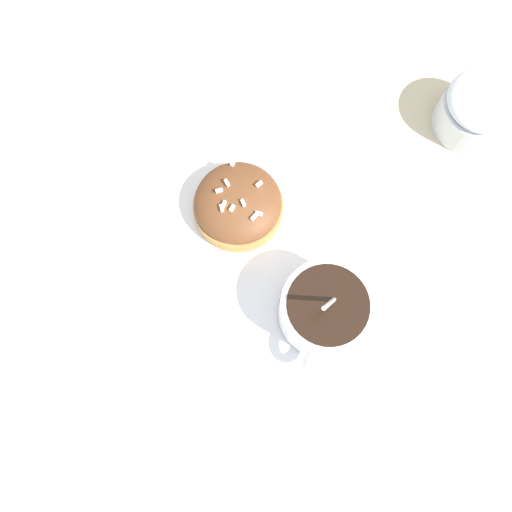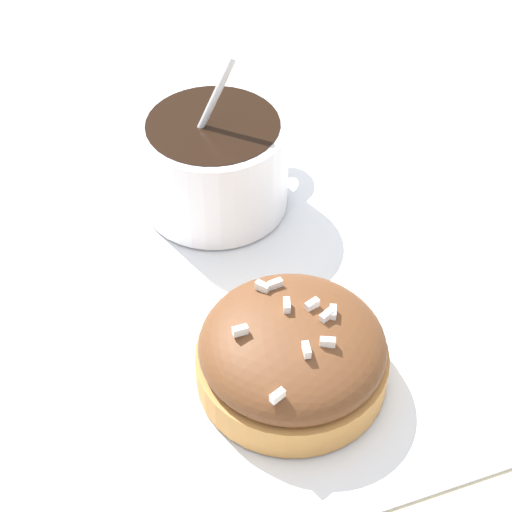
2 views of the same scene
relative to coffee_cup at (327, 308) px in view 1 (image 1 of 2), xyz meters
name	(u,v)px [view 1 (image 1 of 2)]	position (x,y,z in m)	size (l,w,h in m)	color
ground_plane	(279,262)	(0.07, 0.00, -0.03)	(3.00, 3.00, 0.00)	#C6B793
paper_napkin	(279,262)	(0.07, 0.00, -0.03)	(0.31, 0.31, 0.00)	white
coffee_cup	(327,308)	(0.00, 0.00, 0.00)	(0.09, 0.10, 0.10)	white
frosted_pastry	(241,202)	(0.14, 0.00, -0.01)	(0.09, 0.09, 0.04)	#C18442
sugar_bowl	(478,109)	(0.07, -0.26, 0.00)	(0.08, 0.08, 0.06)	silver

